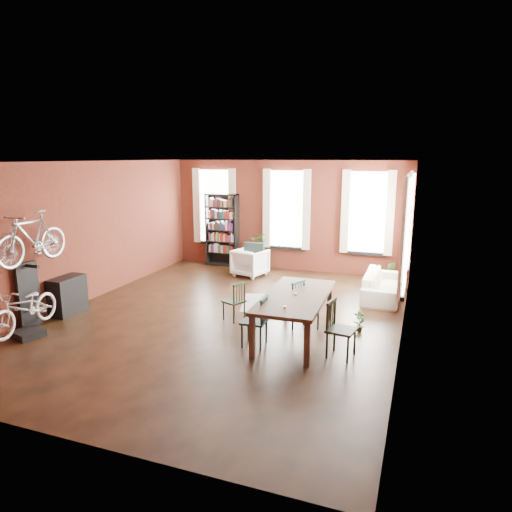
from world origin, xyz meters
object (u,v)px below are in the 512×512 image
at_px(white_armchair, 250,261).
at_px(console_table, 68,295).
at_px(dining_chair_b, 234,301).
at_px(bike_trainer, 28,334).
at_px(dining_chair_c, 341,330).
at_px(plant_stand, 260,260).
at_px(dining_table, 295,316).
at_px(dining_chair_d, 306,307).
at_px(bicycle_floor, 23,287).
at_px(cream_sofa, 383,281).
at_px(dining_chair_a, 254,321).
at_px(bookshelf, 222,230).

bearing_deg(white_armchair, console_table, 73.98).
bearing_deg(dining_chair_b, bike_trainer, -32.86).
bearing_deg(dining_chair_c, bike_trainer, 111.19).
bearing_deg(dining_chair_c, plant_stand, 41.60).
distance_m(dining_table, dining_chair_b, 1.50).
relative_size(white_armchair, bike_trainer, 1.78).
distance_m(dining_chair_c, dining_chair_d, 1.31).
bearing_deg(bicycle_floor, cream_sofa, 33.04).
distance_m(bike_trainer, bicycle_floor, 0.89).
relative_size(console_table, plant_stand, 1.55).
height_order(white_armchair, plant_stand, white_armchair).
distance_m(dining_table, dining_chair_a, 0.84).
xyz_separation_m(white_armchair, cream_sofa, (3.69, -0.79, -0.01)).
distance_m(dining_chair_d, console_table, 5.08).
relative_size(dining_chair_d, white_armchair, 1.12).
bearing_deg(dining_chair_d, bike_trainer, 137.50).
bearing_deg(cream_sofa, dining_chair_a, 153.23).
bearing_deg(dining_chair_b, plant_stand, -143.97).
relative_size(dining_table, console_table, 3.02).
bearing_deg(dining_chair_a, cream_sofa, 151.35).
xyz_separation_m(console_table, plant_stand, (2.53, 5.16, -0.14)).
bearing_deg(dining_table, white_armchair, 119.21).
bearing_deg(dining_table, bicycle_floor, -162.42).
bearing_deg(white_armchair, dining_chair_d, 139.97).
distance_m(dining_chair_c, console_table, 5.87).
xyz_separation_m(dining_chair_b, cream_sofa, (2.73, 2.66, 0.00)).
bearing_deg(plant_stand, bookshelf, 177.97).
distance_m(white_armchair, cream_sofa, 3.77).
xyz_separation_m(dining_chair_d, cream_sofa, (1.22, 2.69, -0.06)).
bearing_deg(dining_table, console_table, -177.75).
height_order(console_table, bicycle_floor, bicycle_floor).
distance_m(dining_chair_d, plant_stand, 5.01).
height_order(white_armchair, cream_sofa, white_armchair).
height_order(white_armchair, console_table, white_armchair).
bearing_deg(dining_chair_c, console_table, 97.80).
xyz_separation_m(dining_chair_b, dining_chair_d, (1.51, -0.02, 0.06)).
xyz_separation_m(dining_chair_a, dining_chair_b, (-0.84, 1.07, -0.05)).
distance_m(dining_chair_b, dining_chair_c, 2.58).
relative_size(dining_chair_d, cream_sofa, 0.45).
distance_m(bookshelf, console_table, 5.40).
bearing_deg(dining_chair_b, cream_sofa, 157.67).
distance_m(dining_chair_b, plant_stand, 4.43).
xyz_separation_m(white_armchair, plant_stand, (-0.01, 0.86, -0.16)).
distance_m(dining_chair_a, console_table, 4.35).
relative_size(dining_chair_d, bookshelf, 0.43).
height_order(dining_table, dining_chair_a, dining_chair_a).
distance_m(white_armchair, bike_trainer, 6.09).
bearing_deg(white_armchair, plant_stand, -74.70).
bearing_deg(bike_trainer, bookshelf, 81.06).
xyz_separation_m(dining_chair_b, white_armchair, (-0.96, 3.46, 0.01)).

